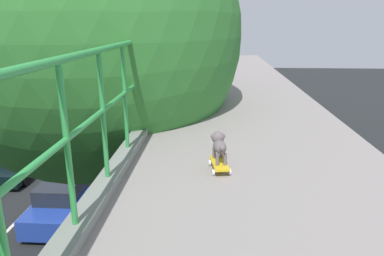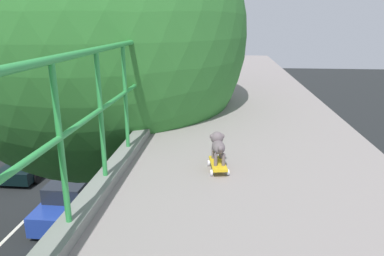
% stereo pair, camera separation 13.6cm
% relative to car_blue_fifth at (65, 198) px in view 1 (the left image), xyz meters
% --- Properties ---
extents(car_blue_fifth, '(1.78, 4.55, 1.54)m').
position_rel_car_blue_fifth_xyz_m(car_blue_fifth, '(0.00, 0.00, 0.00)').
color(car_blue_fifth, '#203B9B').
rests_on(car_blue_fifth, ground).
extents(car_black_sixth, '(1.84, 4.15, 1.30)m').
position_rel_car_blue_fifth_xyz_m(car_black_sixth, '(-3.77, 3.80, -0.07)').
color(car_black_sixth, black).
rests_on(car_black_sixth, ground).
extents(city_bus, '(2.48, 11.19, 3.32)m').
position_rel_car_blue_fifth_xyz_m(city_bus, '(-3.89, 18.35, 1.17)').
color(city_bus, red).
rests_on(city_bus, ground).
extents(roadside_tree_mid, '(5.66, 5.66, 10.00)m').
position_rel_car_blue_fifth_xyz_m(roadside_tree_mid, '(3.52, -5.78, 6.52)').
color(roadside_tree_mid, brown).
rests_on(roadside_tree_mid, ground).
extents(toy_skateboard, '(0.24, 0.42, 0.09)m').
position_rel_car_blue_fifth_xyz_m(toy_skateboard, '(5.94, -9.00, 5.36)').
color(toy_skateboard, gold).
rests_on(toy_skateboard, overpass_deck).
extents(small_dog, '(0.19, 0.39, 0.29)m').
position_rel_car_blue_fifth_xyz_m(small_dog, '(5.93, -8.94, 5.56)').
color(small_dog, '#675B5E').
rests_on(small_dog, toy_skateboard).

